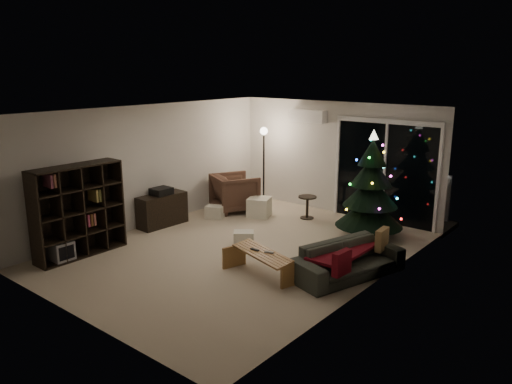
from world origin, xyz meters
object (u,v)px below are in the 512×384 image
(media_cabinet, at_px, (162,210))
(armchair, at_px, (235,193))
(coffee_table, at_px, (262,264))
(christmas_tree, at_px, (371,185))
(bookshelf, at_px, (72,209))
(sofa, at_px, (348,260))

(media_cabinet, bearing_deg, armchair, 78.55)
(armchair, bearing_deg, media_cabinet, 102.87)
(coffee_table, relative_size, christmas_tree, 0.59)
(bookshelf, distance_m, christmas_tree, 5.49)
(media_cabinet, distance_m, coffee_table, 3.32)
(armchair, xyz_separation_m, sofa, (3.87, -1.66, -0.16))
(coffee_table, bearing_deg, bookshelf, -141.61)
(sofa, xyz_separation_m, coffee_table, (-1.06, -0.85, -0.08))
(armchair, height_order, coffee_table, armchair)
(armchair, height_order, sofa, armchair)
(sofa, bearing_deg, armchair, 84.06)
(sofa, height_order, coffee_table, sofa)
(armchair, bearing_deg, bookshelf, 110.02)
(armchair, xyz_separation_m, christmas_tree, (3.25, 0.26, 0.62))
(sofa, distance_m, coffee_table, 1.36)
(bookshelf, relative_size, media_cabinet, 1.51)
(coffee_table, bearing_deg, armchair, 154.77)
(media_cabinet, xyz_separation_m, christmas_tree, (3.68, 2.04, 0.71))
(media_cabinet, relative_size, sofa, 0.57)
(media_cabinet, xyz_separation_m, sofa, (4.30, 0.13, -0.06))
(bookshelf, relative_size, christmas_tree, 0.77)
(bookshelf, xyz_separation_m, armchair, (0.43, 3.81, -0.38))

